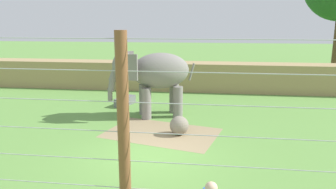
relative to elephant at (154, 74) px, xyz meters
name	(u,v)px	position (x,y,z in m)	size (l,w,h in m)	color
ground_plane	(149,157)	(0.66, -4.74, -2.01)	(120.00, 120.00, 0.00)	#609342
dirt_patch	(162,133)	(0.72, -2.36, -2.01)	(4.35, 2.84, 0.01)	#937F5B
embankment_wall	(181,76)	(0.66, 6.28, -1.12)	(36.00, 1.80, 1.79)	tan
elephant	(154,74)	(0.00, 0.00, 0.00)	(3.92, 2.40, 3.03)	gray
enrichment_ball	(179,125)	(1.43, -2.45, -1.63)	(0.75, 0.75, 0.75)	gray
cable_fence	(119,130)	(0.71, -8.20, 0.10)	(11.73, 0.26, 4.20)	brown
feed_trough	(125,101)	(-1.89, 1.78, -1.79)	(0.89, 1.49, 0.44)	slate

